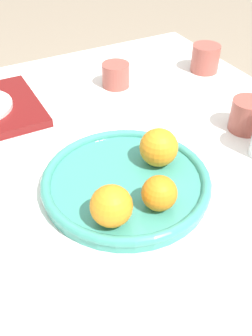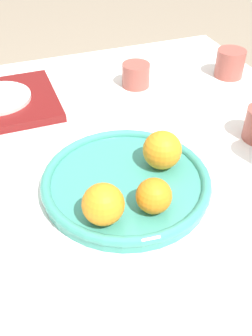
# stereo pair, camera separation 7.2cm
# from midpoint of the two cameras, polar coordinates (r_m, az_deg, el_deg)

# --- Properties ---
(ground_plane) EXTENTS (12.00, 12.00, 0.00)m
(ground_plane) POSITION_cam_midpoint_polar(r_m,az_deg,el_deg) (1.41, -7.40, -21.03)
(ground_plane) COLOR gray
(table) EXTENTS (1.17, 0.91, 0.72)m
(table) POSITION_cam_midpoint_polar(r_m,az_deg,el_deg) (1.12, -8.94, -11.90)
(table) COLOR white
(table) RESTS_ON ground_plane
(fruit_platter) EXTENTS (0.32, 0.32, 0.03)m
(fruit_platter) POSITION_cam_midpoint_polar(r_m,az_deg,el_deg) (0.74, -2.78, -2.14)
(fruit_platter) COLOR teal
(fruit_platter) RESTS_ON table
(orange_0) EXTENTS (0.07, 0.07, 0.07)m
(orange_0) POSITION_cam_midpoint_polar(r_m,az_deg,el_deg) (0.75, 2.06, 2.90)
(orange_0) COLOR orange
(orange_0) RESTS_ON fruit_platter
(orange_1) EXTENTS (0.06, 0.06, 0.06)m
(orange_1) POSITION_cam_midpoint_polar(r_m,az_deg,el_deg) (0.66, 1.77, -3.81)
(orange_1) COLOR orange
(orange_1) RESTS_ON fruit_platter
(orange_2) EXTENTS (0.07, 0.07, 0.07)m
(orange_2) POSITION_cam_midpoint_polar(r_m,az_deg,el_deg) (0.64, -5.39, -5.67)
(orange_2) COLOR orange
(orange_2) RESTS_ON fruit_platter
(cup_0) EXTENTS (0.07, 0.07, 0.06)m
(cup_0) POSITION_cam_midpoint_polar(r_m,az_deg,el_deg) (1.08, -3.44, 13.26)
(cup_0) COLOR #9E4C42
(cup_0) RESTS_ON table
(cup_1) EXTENTS (0.08, 0.08, 0.08)m
(cup_1) POSITION_cam_midpoint_polar(r_m,az_deg,el_deg) (1.17, 9.68, 15.38)
(cup_1) COLOR #9E4C42
(cup_1) RESTS_ON table
(cup_2) EXTENTS (0.08, 0.08, 0.07)m
(cup_2) POSITION_cam_midpoint_polar(r_m,az_deg,el_deg) (0.92, 15.09, 7.31)
(cup_2) COLOR #9E4C42
(cup_2) RESTS_ON table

